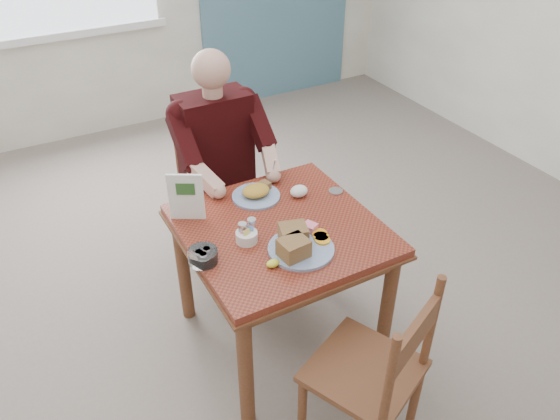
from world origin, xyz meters
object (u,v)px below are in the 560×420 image
table (281,244)px  diner (221,152)px  near_plate (298,243)px  chair_near (374,374)px  far_plate (257,193)px  chair_far (218,194)px

table → diner: 0.73m
near_plate → chair_near: bearing=-85.7°
chair_near → diner: bearing=90.9°
chair_near → far_plate: 1.08m
table → diner: diner is taller
table → chair_far: bearing=90.0°
diner → near_plate: diner is taller
table → chair_far: size_ratio=0.97×
table → far_plate: 0.31m
table → far_plate: far_plate is taller
chair_far → near_plate: (-0.02, -0.99, 0.31)m
chair_far → far_plate: chair_far is taller
table → chair_far: chair_far is taller
table → diner: bearing=90.0°
chair_near → chair_far: bearing=90.9°
chair_far → diner: size_ratio=0.69×
chair_near → diner: size_ratio=0.69×
chair_near → near_plate: (-0.04, 0.56, 0.31)m
table → far_plate: (0.01, 0.28, 0.14)m
diner → near_plate: size_ratio=4.24×
chair_far → far_plate: size_ratio=3.13×
near_plate → far_plate: 0.48m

